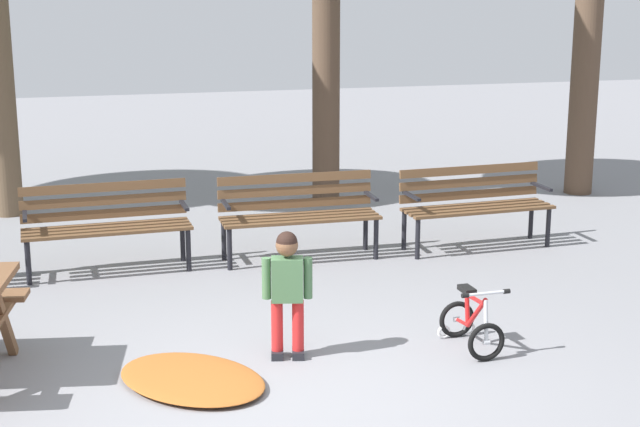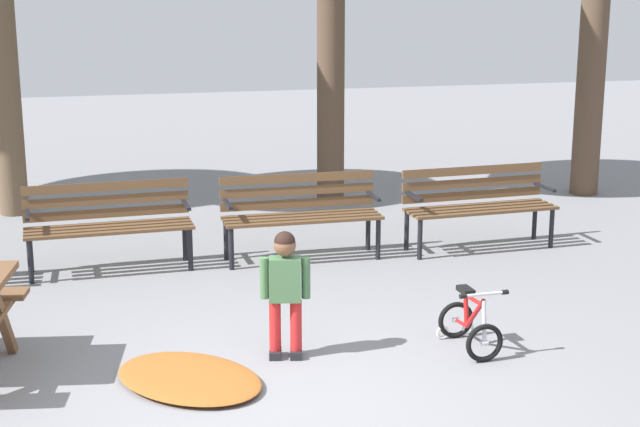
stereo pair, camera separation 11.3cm
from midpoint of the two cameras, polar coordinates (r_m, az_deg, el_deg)
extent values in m
plane|color=gray|center=(6.64, -2.71, -11.34)|extent=(36.00, 36.00, 0.00)
cube|color=brown|center=(7.56, -18.45, -5.95)|extent=(0.15, 0.57, 0.76)
cube|color=brown|center=(9.77, -12.74, -0.64)|extent=(1.60, 0.13, 0.03)
cube|color=brown|center=(9.65, -12.69, -0.81)|extent=(1.60, 0.13, 0.03)
cube|color=brown|center=(9.53, -12.63, -0.99)|extent=(1.60, 0.13, 0.03)
cube|color=brown|center=(9.42, -12.57, -1.17)|extent=(1.60, 0.13, 0.03)
cube|color=brown|center=(9.78, -12.79, -0.02)|extent=(1.60, 0.10, 0.09)
cube|color=brown|center=(9.75, -12.83, 0.74)|extent=(1.60, 0.10, 0.09)
cube|color=brown|center=(9.72, -12.87, 1.51)|extent=(1.60, 0.10, 0.09)
cylinder|color=black|center=(9.57, -8.04, -2.09)|extent=(0.05, 0.05, 0.44)
cylinder|color=black|center=(9.92, -8.36, -1.54)|extent=(0.05, 0.05, 0.44)
cube|color=black|center=(9.65, -8.28, 0.48)|extent=(0.06, 0.40, 0.03)
cylinder|color=black|center=(9.48, -17.04, -2.74)|extent=(0.05, 0.05, 0.44)
cylinder|color=black|center=(9.82, -17.05, -2.16)|extent=(0.05, 0.05, 0.44)
cube|color=black|center=(9.55, -17.21, -0.14)|extent=(0.06, 0.40, 0.03)
cube|color=brown|center=(9.96, -1.72, -0.02)|extent=(1.60, 0.07, 0.03)
cube|color=brown|center=(9.85, -1.56, -0.18)|extent=(1.60, 0.07, 0.03)
cube|color=brown|center=(9.74, -1.41, -0.35)|extent=(1.60, 0.07, 0.03)
cube|color=brown|center=(9.62, -1.24, -0.51)|extent=(1.60, 0.07, 0.03)
cube|color=brown|center=(9.98, -1.77, 0.59)|extent=(1.60, 0.05, 0.09)
cube|color=brown|center=(9.95, -1.78, 1.34)|extent=(1.60, 0.05, 0.09)
cube|color=brown|center=(9.92, -1.79, 2.09)|extent=(1.60, 0.05, 0.09)
cylinder|color=black|center=(9.89, 2.97, -1.45)|extent=(0.05, 0.05, 0.44)
cylinder|color=black|center=(10.22, 2.37, -0.94)|extent=(0.05, 0.05, 0.44)
cube|color=black|center=(9.96, 2.69, 1.03)|extent=(0.04, 0.40, 0.03)
cylinder|color=black|center=(9.56, -5.65, -2.04)|extent=(0.05, 0.05, 0.44)
cylinder|color=black|center=(9.90, -5.97, -1.49)|extent=(0.05, 0.05, 0.44)
cube|color=black|center=(9.63, -5.87, 0.53)|extent=(0.04, 0.40, 0.03)
cube|color=brown|center=(10.47, 8.49, 0.52)|extent=(1.60, 0.16, 0.03)
cube|color=brown|center=(10.37, 8.78, 0.38)|extent=(1.60, 0.16, 0.03)
cube|color=brown|center=(10.27, 9.08, 0.23)|extent=(1.60, 0.16, 0.03)
cube|color=brown|center=(10.16, 9.38, 0.08)|extent=(1.60, 0.16, 0.03)
cube|color=brown|center=(10.49, 8.41, 1.10)|extent=(1.60, 0.13, 0.09)
cube|color=brown|center=(10.46, 8.44, 1.81)|extent=(1.60, 0.13, 0.09)
cube|color=brown|center=(10.43, 8.47, 2.53)|extent=(1.60, 0.13, 0.09)
cylinder|color=black|center=(10.59, 12.91, -0.76)|extent=(0.05, 0.05, 0.44)
cylinder|color=black|center=(10.89, 11.95, -0.31)|extent=(0.05, 0.05, 0.44)
cube|color=black|center=(10.65, 12.53, 1.55)|extent=(0.06, 0.40, 0.03)
cylinder|color=black|center=(9.92, 5.41, -1.44)|extent=(0.05, 0.05, 0.44)
cylinder|color=black|center=(10.24, 4.63, -0.94)|extent=(0.05, 0.05, 0.44)
cube|color=black|center=(9.99, 5.06, 1.03)|extent=(0.06, 0.40, 0.03)
cylinder|color=red|center=(7.38, -1.73, -6.77)|extent=(0.09, 0.09, 0.45)
cube|color=black|center=(7.45, -1.72, -8.18)|extent=(0.12, 0.18, 0.06)
cylinder|color=red|center=(7.38, -2.96, -6.78)|extent=(0.09, 0.09, 0.45)
cube|color=black|center=(7.45, -2.94, -8.19)|extent=(0.12, 0.18, 0.06)
cube|color=#477047|center=(7.25, -2.38, -3.87)|extent=(0.26, 0.19, 0.33)
sphere|color=brown|center=(7.18, -2.40, -1.87)|extent=(0.17, 0.17, 0.17)
sphere|color=black|center=(7.17, -2.40, -1.68)|extent=(0.16, 0.16, 0.16)
cylinder|color=#477047|center=(7.25, -1.15, -3.79)|extent=(0.07, 0.07, 0.31)
cylinder|color=#477047|center=(7.25, -3.60, -3.81)|extent=(0.07, 0.07, 0.31)
torus|color=black|center=(7.43, 9.27, -7.44)|extent=(0.30, 0.05, 0.30)
cylinder|color=silver|center=(7.43, 9.27, -7.44)|extent=(0.05, 0.04, 0.04)
torus|color=black|center=(7.87, 7.60, -6.15)|extent=(0.30, 0.05, 0.30)
cylinder|color=silver|center=(7.87, 7.60, -6.15)|extent=(0.05, 0.04, 0.04)
torus|color=white|center=(7.95, 8.30, -6.71)|extent=(0.11, 0.03, 0.11)
torus|color=white|center=(7.86, 6.84, -6.89)|extent=(0.11, 0.03, 0.11)
cylinder|color=red|center=(7.52, 8.72, -5.77)|extent=(0.05, 0.31, 0.32)
cylinder|color=red|center=(7.67, 8.19, -5.53)|extent=(0.04, 0.08, 0.27)
cylinder|color=red|center=(7.78, 7.91, -6.32)|extent=(0.04, 0.20, 0.05)
cylinder|color=silver|center=(7.39, 9.25, -6.23)|extent=(0.03, 0.07, 0.32)
cylinder|color=red|center=(7.51, 8.68, -5.00)|extent=(0.05, 0.32, 0.05)
cube|color=black|center=(7.63, 8.17, -4.42)|extent=(0.10, 0.17, 0.04)
cylinder|color=silver|center=(7.34, 9.24, -4.64)|extent=(0.34, 0.04, 0.02)
cylinder|color=black|center=(7.41, 10.43, -4.50)|extent=(0.05, 0.04, 0.04)
cylinder|color=black|center=(7.27, 8.04, -4.78)|extent=(0.05, 0.04, 0.04)
ellipsoid|color=#9E5623|center=(7.07, -7.95, -9.53)|extent=(1.37, 1.43, 0.07)
cylinder|color=brown|center=(12.11, -18.49, 7.10)|extent=(0.34, 0.34, 3.10)
cylinder|color=brown|center=(12.25, 0.09, 8.33)|extent=(0.35, 0.35, 3.30)
cylinder|color=brown|center=(13.10, 15.14, 10.03)|extent=(0.36, 0.36, 4.13)
camera|label=1|loc=(0.06, -90.39, -0.10)|focal=54.71mm
camera|label=2|loc=(0.06, 89.61, 0.10)|focal=54.71mm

